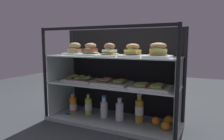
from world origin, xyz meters
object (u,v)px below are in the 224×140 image
object	(u,v)px
plated_roll_sandwich_far_right	(109,52)
kitchen_scissors	(66,114)
plated_roll_sandwich_mid_right	(133,52)
juice_bottle_tucked_behind	(104,109)
orange_fruit_near_left_post	(156,121)
open_sandwich_tray_far_right	(150,86)
plated_roll_sandwich_near_left_corner	(158,52)
juice_bottle_front_middle	(139,110)
open_sandwich_tray_left_of_center	(112,82)
juice_bottle_back_right	(73,105)
orange_fruit_beside_bottles	(166,126)
plated_roll_sandwich_left_of_center	(91,51)
juice_bottle_front_second	(88,106)
orange_fruit_rolled_forward	(169,120)
plated_roll_sandwich_near_right_corner	(75,50)
open_sandwich_tray_right_of_center	(81,79)
juice_bottle_front_right_end	(120,112)

from	to	relation	value
plated_roll_sandwich_far_right	kitchen_scissors	bearing A→B (deg)	-173.35
plated_roll_sandwich_mid_right	juice_bottle_tucked_behind	xyz separation A→B (m)	(-0.29, 0.05, -0.54)
orange_fruit_near_left_post	open_sandwich_tray_far_right	bearing A→B (deg)	-119.33
plated_roll_sandwich_near_left_corner	open_sandwich_tray_far_right	world-z (taller)	plated_roll_sandwich_near_left_corner
juice_bottle_front_middle	open_sandwich_tray_far_right	bearing A→B (deg)	-28.63
open_sandwich_tray_left_of_center	juice_bottle_back_right	size ratio (longest dim) A/B	1.67
orange_fruit_beside_bottles	orange_fruit_near_left_post	distance (m)	0.12
juice_bottle_back_right	orange_fruit_near_left_post	distance (m)	0.84
plated_roll_sandwich_left_of_center	juice_bottle_front_second	xyz separation A→B (m)	(-0.05, 0.03, -0.54)
orange_fruit_near_left_post	juice_bottle_back_right	bearing A→B (deg)	-178.20
juice_bottle_tucked_behind	orange_fruit_rolled_forward	world-z (taller)	juice_bottle_tucked_behind
plated_roll_sandwich_near_right_corner	plated_roll_sandwich_near_left_corner	bearing A→B (deg)	-5.30
open_sandwich_tray_right_of_center	kitchen_scissors	bearing A→B (deg)	-132.81
plated_roll_sandwich_near_left_corner	juice_bottle_tucked_behind	distance (m)	0.74
plated_roll_sandwich_near_right_corner	kitchen_scissors	world-z (taller)	plated_roll_sandwich_near_right_corner
plated_roll_sandwich_left_of_center	kitchen_scissors	xyz separation A→B (m)	(-0.24, -0.08, -0.61)
plated_roll_sandwich_left_of_center	juice_bottle_front_second	bearing A→B (deg)	148.11
juice_bottle_tucked_behind	orange_fruit_beside_bottles	size ratio (longest dim) A/B	2.92
plated_roll_sandwich_far_right	juice_bottle_back_right	world-z (taller)	plated_roll_sandwich_far_right
plated_roll_sandwich_near_right_corner	juice_bottle_tucked_behind	xyz separation A→B (m)	(0.33, -0.03, -0.54)
open_sandwich_tray_right_of_center	juice_bottle_front_second	size ratio (longest dim) A/B	1.56
plated_roll_sandwich_near_right_corner	orange_fruit_rolled_forward	size ratio (longest dim) A/B	2.36
juice_bottle_back_right	orange_fruit_rolled_forward	xyz separation A→B (m)	(0.94, 0.08, -0.03)
open_sandwich_tray_left_of_center	juice_bottle_front_right_end	world-z (taller)	open_sandwich_tray_left_of_center
juice_bottle_back_right	open_sandwich_tray_far_right	bearing A→B (deg)	-2.69
open_sandwich_tray_left_of_center	open_sandwich_tray_far_right	size ratio (longest dim) A/B	1.00
open_sandwich_tray_far_right	plated_roll_sandwich_far_right	bearing A→B (deg)	-178.42
plated_roll_sandwich_left_of_center	plated_roll_sandwich_far_right	distance (m)	0.21
plated_roll_sandwich_mid_right	kitchen_scissors	xyz separation A→B (m)	(-0.67, -0.05, -0.61)
open_sandwich_tray_left_of_center	orange_fruit_beside_bottles	bearing A→B (deg)	-4.58
open_sandwich_tray_left_of_center	plated_roll_sandwich_near_right_corner	bearing A→B (deg)	175.70
juice_bottle_back_right	plated_roll_sandwich_left_of_center	bearing A→B (deg)	-5.03
plated_roll_sandwich_far_right	orange_fruit_beside_bottles	distance (m)	0.77
juice_bottle_back_right	kitchen_scissors	world-z (taller)	juice_bottle_back_right
juice_bottle_front_second	juice_bottle_front_right_end	size ratio (longest dim) A/B	1.02
orange_fruit_near_left_post	open_sandwich_tray_right_of_center	bearing A→B (deg)	-178.93
plated_roll_sandwich_near_left_corner	kitchen_scissors	bearing A→B (deg)	-176.88
plated_roll_sandwich_near_left_corner	open_sandwich_tray_right_of_center	world-z (taller)	plated_roll_sandwich_near_left_corner
plated_roll_sandwich_near_right_corner	juice_bottle_front_right_end	bearing A→B (deg)	-4.10
plated_roll_sandwich_near_right_corner	juice_bottle_front_right_end	xyz separation A→B (m)	(0.50, -0.04, -0.54)
plated_roll_sandwich_mid_right	orange_fruit_beside_bottles	xyz separation A→B (m)	(0.29, 0.00, -0.58)
plated_roll_sandwich_far_right	open_sandwich_tray_right_of_center	bearing A→B (deg)	170.22
juice_bottle_front_right_end	orange_fruit_rolled_forward	world-z (taller)	juice_bottle_front_right_end
plated_roll_sandwich_left_of_center	orange_fruit_near_left_post	world-z (taller)	plated_roll_sandwich_left_of_center
plated_roll_sandwich_mid_right	juice_bottle_back_right	xyz separation A→B (m)	(-0.65, 0.05, -0.54)
plated_roll_sandwich_near_right_corner	kitchen_scissors	xyz separation A→B (m)	(-0.04, -0.13, -0.62)
orange_fruit_beside_bottles	orange_fruit_rolled_forward	xyz separation A→B (m)	(0.00, 0.12, 0.00)
juice_bottle_front_second	orange_fruit_rolled_forward	xyz separation A→B (m)	(0.76, 0.06, -0.04)
kitchen_scissors	juice_bottle_tucked_behind	bearing A→B (deg)	14.88
open_sandwich_tray_far_right	juice_bottle_front_second	size ratio (longest dim) A/B	1.56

